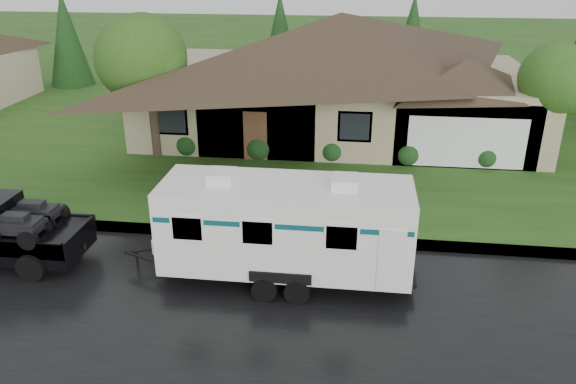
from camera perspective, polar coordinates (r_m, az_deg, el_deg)
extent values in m
plane|color=#274B17|center=(15.95, -4.68, -8.35)|extent=(140.00, 140.00, 0.00)
cube|color=black|center=(14.33, -6.32, -12.47)|extent=(140.00, 8.00, 0.01)
cube|color=gray|center=(17.83, -3.23, -4.40)|extent=(140.00, 0.50, 0.15)
cube|color=#274B17|center=(29.60, 1.19, 7.02)|extent=(140.00, 26.00, 0.15)
cube|color=tan|center=(28.09, 5.11, 9.37)|extent=(18.00, 10.00, 3.00)
pyramid|color=#33251C|center=(27.41, 5.43, 17.72)|extent=(19.44, 10.80, 2.60)
cube|color=tan|center=(25.60, 17.03, 6.71)|extent=(5.76, 4.00, 2.70)
cylinder|color=#382B1E|center=(24.89, -13.35, 6.54)|extent=(0.41, 0.41, 2.61)
sphere|color=#376520|center=(24.25, -13.98, 13.00)|extent=(3.60, 3.60, 3.60)
cylinder|color=#382B1E|center=(25.41, 25.04, 4.76)|extent=(0.37, 0.37, 2.15)
sphere|color=#376922|center=(24.85, 25.96, 9.91)|extent=(2.97, 2.97, 2.97)
sphere|color=#143814|center=(24.93, -10.14, 4.90)|extent=(1.00, 1.00, 1.00)
sphere|color=#143814|center=(24.20, -2.97, 4.68)|extent=(1.00, 1.00, 1.00)
sphere|color=#143814|center=(23.86, 4.52, 4.37)|extent=(1.00, 1.00, 1.00)
sphere|color=#143814|center=(23.94, 12.08, 3.97)|extent=(1.00, 1.00, 1.00)
sphere|color=#143814|center=(24.43, 19.46, 3.53)|extent=(1.00, 1.00, 1.00)
cube|color=black|center=(17.45, -23.40, -3.98)|extent=(2.06, 1.78, 0.06)
cylinder|color=black|center=(17.00, -24.62, -6.94)|extent=(0.79, 0.30, 0.79)
cylinder|color=black|center=(18.37, -21.77, -4.17)|extent=(0.79, 0.30, 0.79)
cube|color=white|center=(14.90, -0.20, -3.35)|extent=(6.57, 2.25, 2.30)
cube|color=black|center=(15.52, -0.19, -7.62)|extent=(6.95, 1.13, 0.13)
cube|color=#0B464F|center=(14.68, -0.20, -1.59)|extent=(6.44, 2.27, 0.13)
cube|color=white|center=(14.66, -6.77, 1.59)|extent=(0.66, 0.75, 0.30)
cube|color=white|center=(14.26, 5.79, 1.00)|extent=(0.66, 0.75, 0.30)
cylinder|color=black|center=(14.67, -2.42, -9.86)|extent=(0.66, 0.23, 0.66)
cylinder|color=black|center=(16.54, -1.15, -5.71)|extent=(0.66, 0.23, 0.66)
cylinder|color=black|center=(14.57, 0.91, -10.10)|extent=(0.66, 0.23, 0.66)
cylinder|color=black|center=(16.46, 1.78, -5.89)|extent=(0.66, 0.23, 0.66)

